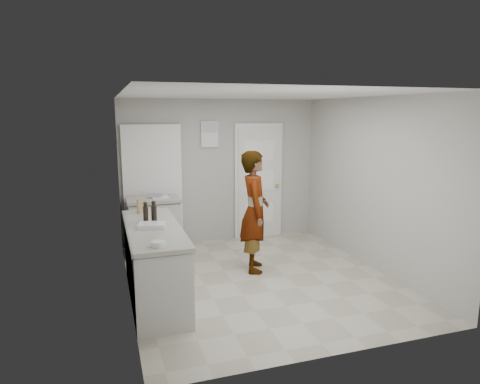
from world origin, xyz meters
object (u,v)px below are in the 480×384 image
object	(u,v)px
spice_jar	(154,210)
oil_cruet_b	(146,213)
baking_dish	(152,226)
person	(255,211)
egg_bowl	(158,244)
cake_mix_box	(141,206)
oil_cruet_a	(154,212)

from	to	relation	value
spice_jar	oil_cruet_b	world-z (taller)	oil_cruet_b
spice_jar	baking_dish	world-z (taller)	spice_jar
person	egg_bowl	world-z (taller)	person
person	baking_dish	world-z (taller)	person
egg_bowl	oil_cruet_b	bearing A→B (deg)	91.52
baking_dish	cake_mix_box	bearing A→B (deg)	93.41
person	baking_dish	size ratio (longest dim) A/B	4.89
oil_cruet_a	oil_cruet_b	distance (m)	0.12
oil_cruet_a	egg_bowl	world-z (taller)	oil_cruet_a
person	baking_dish	bearing A→B (deg)	127.86
person	oil_cruet_a	world-z (taller)	person
person	oil_cruet_a	xyz separation A→B (m)	(-1.47, -0.36, 0.18)
cake_mix_box	oil_cruet_b	world-z (taller)	oil_cruet_b
baking_dish	oil_cruet_a	bearing A→B (deg)	77.01
cake_mix_box	oil_cruet_b	xyz separation A→B (m)	(0.00, -0.59, 0.04)
spice_jar	egg_bowl	bearing A→B (deg)	-95.32
spice_jar	oil_cruet_a	distance (m)	0.53
spice_jar	baking_dish	size ratio (longest dim) A/B	0.22
person	oil_cruet_a	bearing A→B (deg)	119.66
oil_cruet_b	egg_bowl	xyz separation A→B (m)	(0.03, -0.96, -0.11)
oil_cruet_a	egg_bowl	size ratio (longest dim) A/B	1.93
spice_jar	person	bearing A→B (deg)	-6.32
person	egg_bowl	size ratio (longest dim) A/B	12.28
oil_cruet_a	baking_dish	bearing A→B (deg)	-102.99
spice_jar	egg_bowl	xyz separation A→B (m)	(-0.14, -1.53, -0.01)
spice_jar	oil_cruet_a	size ratio (longest dim) A/B	0.29
oil_cruet_a	egg_bowl	distance (m)	1.02
cake_mix_box	spice_jar	distance (m)	0.18
cake_mix_box	oil_cruet_a	distance (m)	0.56
cake_mix_box	oil_cruet_a	size ratio (longest dim) A/B	0.68
oil_cruet_a	oil_cruet_b	xyz separation A→B (m)	(-0.11, -0.05, 0.00)
person	egg_bowl	bearing A→B (deg)	147.34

